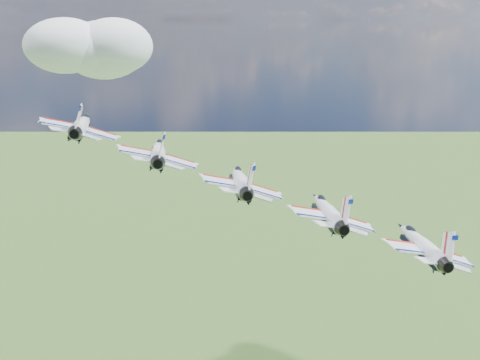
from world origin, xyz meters
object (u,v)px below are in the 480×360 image
jet_2 (240,180)px  jet_0 (82,124)px  jet_1 (158,151)px  jet_4 (421,244)px  jet_3 (327,211)px

jet_2 → jet_0: bearing=155.4°
jet_1 → jet_4: size_ratio=1.00×
jet_0 → jet_3: jet_0 is taller
jet_1 → jet_2: (8.34, -9.54, -3.36)m
jet_0 → jet_2: jet_0 is taller
jet_4 → jet_0: bearing=155.4°
jet_2 → jet_3: jet_2 is taller
jet_1 → jet_4: bearing=-24.6°
jet_0 → jet_3: bearing=-24.6°
jet_1 → jet_4: 39.32m
jet_2 → jet_4: jet_2 is taller
jet_3 → jet_4: (8.34, -9.54, -3.36)m
jet_1 → jet_3: jet_1 is taller
jet_0 → jet_4: 52.43m
jet_0 → jet_3: size_ratio=1.00×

